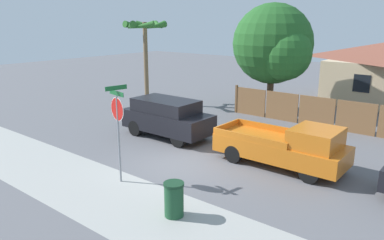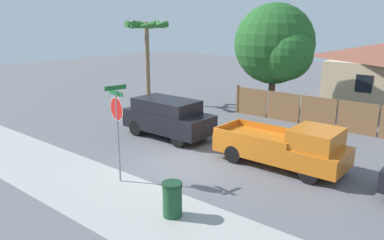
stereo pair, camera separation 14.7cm
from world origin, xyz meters
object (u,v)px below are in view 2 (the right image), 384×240
Objects in this scene: palm_tree at (147,33)px; orange_pickup at (286,147)px; trash_bin at (172,199)px; red_suv at (168,117)px; oak_tree at (277,46)px; stop_sign at (117,117)px.

palm_tree reaches higher than orange_pickup.
orange_pickup is 4.85× the size of trash_bin.
red_suv is at bearing -37.11° from palm_tree.
oak_tree is 9.59m from orange_pickup.
palm_tree reaches higher than trash_bin.
oak_tree is at bearing 103.96° from stop_sign.
trash_bin is at bearing -0.70° from stop_sign.
trash_bin is at bearing -98.97° from orange_pickup.
red_suv is (6.05, -4.57, -3.68)m from palm_tree.
orange_pickup is at bearing -59.48° from oak_tree.
oak_tree reaches higher than trash_bin.
stop_sign is 3.30× the size of trash_bin.
stop_sign is (8.29, -9.44, -2.37)m from palm_tree.
palm_tree is at bearing 138.40° from trash_bin.
oak_tree is 8.50m from red_suv.
palm_tree is 12.79m from stop_sign.
red_suv is at bearing -101.28° from oak_tree.
palm_tree is at bearing 142.12° from stop_sign.
orange_pickup is at bearing -0.07° from red_suv.
stop_sign is at bearing -86.87° from oak_tree.
red_suv is at bearing 179.93° from orange_pickup.
palm_tree is at bearing 142.82° from red_suv.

